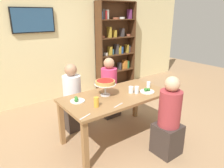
{
  "coord_description": "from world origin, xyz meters",
  "views": [
    {
      "loc": [
        -1.78,
        -2.28,
        1.9
      ],
      "look_at": [
        0.0,
        0.1,
        0.89
      ],
      "focal_mm": 32.98,
      "sensor_mm": 36.0,
      "label": 1
    }
  ],
  "objects": [
    {
      "name": "water_glass_clear_spare",
      "position": [
        0.24,
        -0.07,
        0.79
      ],
      "size": [
        0.08,
        0.08,
        0.1
      ],
      "primitive_type": "cylinder",
      "color": "white",
      "rests_on": "dining_table"
    },
    {
      "name": "cutlery_fork_near",
      "position": [
        -0.72,
        -0.33,
        0.74
      ],
      "size": [
        0.18,
        0.07,
        0.0
      ],
      "primitive_type": "cube",
      "rotation": [
        0.0,
        0.0,
        0.32
      ],
      "color": "silver",
      "rests_on": "dining_table"
    },
    {
      "name": "water_glass_clear_near",
      "position": [
        0.65,
        -0.05,
        0.79
      ],
      "size": [
        0.06,
        0.06,
        0.1
      ],
      "primitive_type": "cylinder",
      "color": "white",
      "rests_on": "dining_table"
    },
    {
      "name": "diner_far_left",
      "position": [
        -0.39,
        0.69,
        0.49
      ],
      "size": [
        0.34,
        0.34,
        1.15
      ],
      "rotation": [
        0.0,
        0.0,
        -1.57
      ],
      "color": "#382D28",
      "rests_on": "ground_plane"
    },
    {
      "name": "dining_table",
      "position": [
        0.0,
        0.0,
        0.65
      ],
      "size": [
        1.63,
        0.83,
        0.74
      ],
      "color": "olive",
      "rests_on": "ground_plane"
    },
    {
      "name": "diner_far_right",
      "position": [
        0.38,
        0.71,
        0.49
      ],
      "size": [
        0.34,
        0.34,
        1.15
      ],
      "rotation": [
        0.0,
        0.0,
        -1.57
      ],
      "color": "#382D28",
      "rests_on": "ground_plane"
    },
    {
      "name": "salad_plate_near_diner",
      "position": [
        -0.59,
        0.14,
        0.76
      ],
      "size": [
        0.2,
        0.2,
        0.07
      ],
      "color": "white",
      "rests_on": "dining_table"
    },
    {
      "name": "bookshelf",
      "position": [
        1.52,
        2.01,
        1.12
      ],
      "size": [
        1.1,
        0.3,
        2.21
      ],
      "color": "#4C2D19",
      "rests_on": "ground_plane"
    },
    {
      "name": "deep_dish_pizza_stand",
      "position": [
        -0.13,
        0.09,
        0.93
      ],
      "size": [
        0.32,
        0.32,
        0.23
      ],
      "color": "silver",
      "rests_on": "dining_table"
    },
    {
      "name": "water_glass_clear_far",
      "position": [
        0.3,
        -0.13,
        0.8
      ],
      "size": [
        0.07,
        0.07,
        0.11
      ],
      "primitive_type": "cylinder",
      "color": "white",
      "rests_on": "dining_table"
    },
    {
      "name": "television",
      "position": [
        -0.47,
        2.11,
        1.79
      ],
      "size": [
        0.85,
        0.05,
        0.49
      ],
      "color": "black"
    },
    {
      "name": "cutlery_knife_near",
      "position": [
        -0.2,
        -0.31,
        0.74
      ],
      "size": [
        0.18,
        0.06,
        0.0
      ],
      "primitive_type": "cube",
      "rotation": [
        0.0,
        0.0,
        0.27
      ],
      "color": "silver",
      "rests_on": "dining_table"
    },
    {
      "name": "beer_glass_amber_tall",
      "position": [
        -0.46,
        -0.17,
        0.81
      ],
      "size": [
        0.07,
        0.07,
        0.14
      ],
      "primitive_type": "cylinder",
      "color": "gold",
      "rests_on": "dining_table"
    },
    {
      "name": "rear_partition",
      "position": [
        0.0,
        2.2,
        1.4
      ],
      "size": [
        8.0,
        0.12,
        2.8
      ],
      "primitive_type": "cube",
      "color": "beige",
      "rests_on": "ground_plane"
    },
    {
      "name": "ground_plane",
      "position": [
        0.0,
        0.0,
        0.0
      ],
      "size": [
        12.0,
        12.0,
        0.0
      ],
      "primitive_type": "plane",
      "color": "#9E7A56"
    },
    {
      "name": "salad_plate_far_diner",
      "position": [
        0.47,
        -0.19,
        0.76
      ],
      "size": [
        0.23,
        0.23,
        0.07
      ],
      "color": "white",
      "rests_on": "dining_table"
    },
    {
      "name": "diner_near_right",
      "position": [
        0.35,
        -0.74,
        0.49
      ],
      "size": [
        0.34,
        0.34,
        1.15
      ],
      "rotation": [
        0.0,
        0.0,
        1.57
      ],
      "color": "#382D28",
      "rests_on": "ground_plane"
    }
  ]
}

